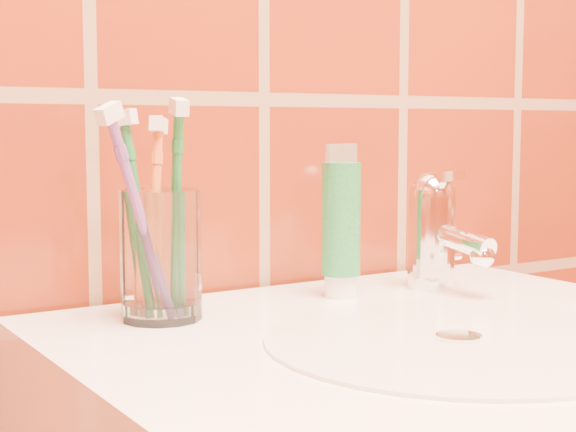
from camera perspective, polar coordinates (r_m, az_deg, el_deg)
glass_tumbler at (r=0.76m, az=-8.23°, el=-2.51°), size 0.08×0.08×0.11m
toothpaste_tube at (r=0.85m, az=3.45°, el=-0.64°), size 0.04×0.04×0.15m
faucet at (r=0.90m, az=9.46°, el=-0.66°), size 0.05×0.11×0.12m
toothbrush_0 at (r=0.75m, az=-9.55°, el=-0.05°), size 0.08×0.09×0.19m
toothbrush_1 at (r=0.77m, az=-8.61°, el=-0.11°), size 0.09×0.09×0.19m
toothbrush_2 at (r=0.74m, az=-7.29°, el=0.24°), size 0.04×0.09×0.20m
toothbrush_3 at (r=0.72m, az=-9.49°, el=-0.17°), size 0.14×0.12×0.19m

